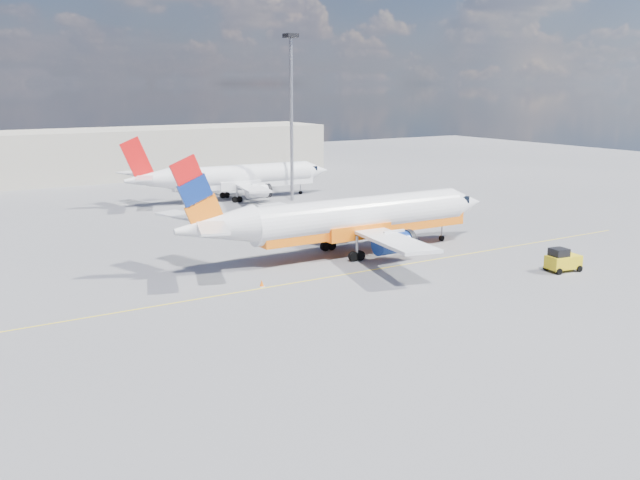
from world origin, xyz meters
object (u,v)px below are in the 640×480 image
main_jet (351,219)px  gse_tug (562,260)px  second_jet (236,178)px  traffic_cone (262,283)px

main_jet → gse_tug: 18.61m
main_jet → gse_tug: size_ratio=11.02×
main_jet → second_jet: 34.61m
second_jet → main_jet: bearing=-95.7°
main_jet → gse_tug: (11.55, -14.40, -2.39)m
second_jet → gse_tug: second_jet is taller
second_jet → traffic_cone: 42.93m
gse_tug → traffic_cone: size_ratio=5.51×
main_jet → gse_tug: main_jet is taller
second_jet → traffic_cone: bearing=-110.7°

